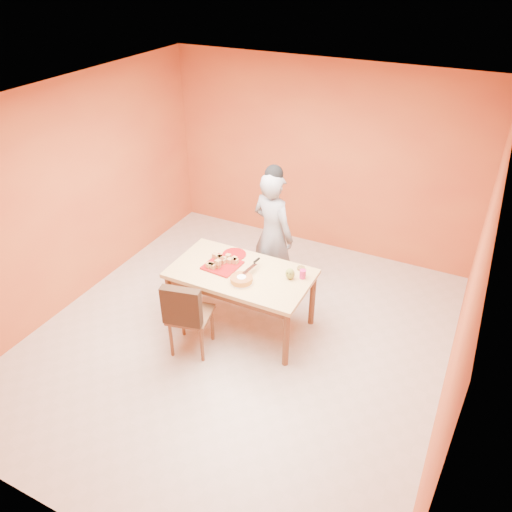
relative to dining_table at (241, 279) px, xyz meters
The scene contains 17 objects.
floor 0.72m from the dining_table, 69.60° to the right, with size 5.00×5.00×0.00m, color beige.
ceiling 2.05m from the dining_table, 69.60° to the right, with size 5.00×5.00×0.00m, color silver.
wall_back 2.35m from the dining_table, 87.55° to the left, with size 4.50×4.50×0.00m, color #CE662F.
wall_left 2.27m from the dining_table, behind, with size 5.00×5.00×0.00m, color #CE662F.
wall_right 2.46m from the dining_table, ahead, with size 5.00×5.00×0.00m, color #CE662F.
dining_table is the anchor object (origin of this frame).
dining_chair 0.72m from the dining_table, 116.00° to the right, with size 0.54×0.60×0.96m.
pastry_pile 0.30m from the dining_table, behind, with size 0.34×0.34×0.11m, color #BA814F, non-canonical shape.
person 0.83m from the dining_table, 88.46° to the left, with size 0.61×0.40×1.68m, color gray.
pastry_platter 0.27m from the dining_table, behind, with size 0.37×0.37×0.02m, color maroon.
red_dinner_plate 0.38m from the dining_table, 130.07° to the left, with size 0.28×0.28×0.02m, color maroon.
white_cake_plate 0.23m from the dining_table, 60.13° to the right, with size 0.25×0.25×0.01m, color white.
sponge_cake 0.25m from the dining_table, 60.13° to the right, with size 0.25×0.25×0.06m, color #C57733.
cake_server 0.20m from the dining_table, ahead, with size 0.05×0.25×0.01m, color silver.
egg_ornament 0.59m from the dining_table, 12.40° to the left, with size 0.11×0.08×0.13m, color olive.
magenta_glass 0.71m from the dining_table, 16.40° to the left, with size 0.07×0.07×0.10m, color #CC1E63.
checker_tin 0.69m from the dining_table, 30.67° to the left, with size 0.09×0.09×0.03m, color #3B2610.
Camera 1 is at (2.14, -3.86, 3.92)m, focal length 35.00 mm.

